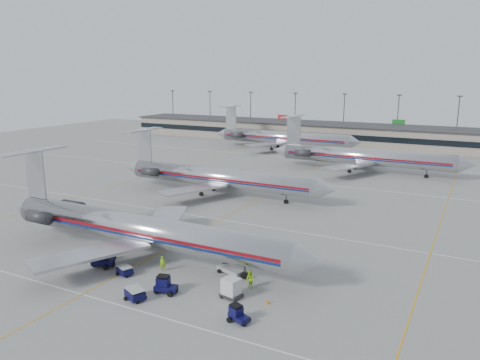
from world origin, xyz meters
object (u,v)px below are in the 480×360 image
Objects in this scene: uld_container at (231,288)px; belt_loader at (231,269)px; tug_center at (165,285)px; jet_foreground at (137,228)px; jet_second_row at (216,177)px.

belt_loader is at bearing 130.50° from uld_container.
tug_center is 1.13× the size of uld_container.
jet_foreground is 1.05× the size of jet_second_row.
jet_second_row reaches higher than belt_loader.
uld_container is (15.40, -4.49, -2.45)m from jet_foreground.
uld_container is at bearing -43.71° from belt_loader.
jet_second_row is at bearing 133.87° from uld_container.
jet_second_row reaches higher than uld_container.
tug_center is (8.93, -6.70, -2.63)m from jet_foreground.
uld_container is (6.47, 2.22, 0.18)m from tug_center.
jet_second_row is (-6.63, 30.25, -0.18)m from jet_foreground.
tug_center is at bearing -149.60° from uld_container.
uld_container is at bearing -16.24° from jet_foreground.
belt_loader is at bearing 2.42° from jet_foreground.
tug_center is at bearing -67.17° from jet_second_row.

